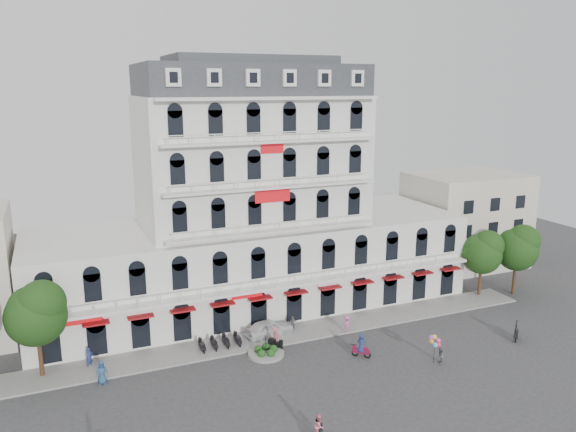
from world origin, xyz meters
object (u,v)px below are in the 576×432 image
Objects in this scene: rider_east at (361,346)px; balloon_vendor at (438,349)px; rider_center at (275,337)px; rider_southwest at (319,428)px; parked_car at (269,328)px; rider_northeast at (517,330)px.

balloon_vendor is (5.35, -3.48, 0.26)m from rider_east.
rider_east is 1.01× the size of rider_center.
rider_southwest is at bearing -157.05° from balloon_vendor.
balloon_vendor is at bearing -142.59° from parked_car.
parked_car is 1.93× the size of balloon_vendor.
parked_car is at bearing -7.02° from rider_east.
balloon_vendor is at bearing -34.29° from rider_southwest.
balloon_vendor is (-9.58, -0.84, 0.33)m from rider_northeast.
rider_southwest is (-2.81, -16.42, 0.29)m from parked_car.
parked_car is 2.28× the size of rider_northeast.
balloon_vendor reaches higher than rider_northeast.
rider_northeast is (20.77, -9.66, 0.20)m from parked_car.
parked_car is at bearing 141.81° from rider_center.
rider_southwest reaches higher than rider_northeast.
balloon_vendor reaches higher than rider_southwest.
rider_northeast is at bearing -124.35° from parked_car.
rider_center is at bearing 8.84° from rider_east.
rider_southwest reaches higher than parked_car.
rider_center is (-0.47, -2.70, 0.32)m from parked_car.
rider_southwest is at bearing -26.85° from rider_northeast.
parked_car is 2.20× the size of rider_center.
rider_northeast is at bearing -146.81° from rider_east.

